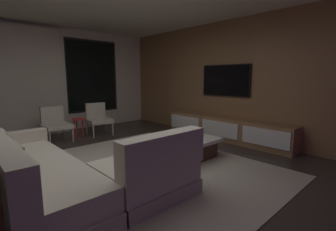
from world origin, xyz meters
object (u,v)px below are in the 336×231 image
Objects in this scene: sectional_couch at (64,175)px; accent_chair_by_curtain at (55,122)px; coffee_table at (178,147)px; mounted_tv at (225,80)px; book_stack_on_coffee_table at (179,134)px; side_stool at (78,122)px; accent_chair_near_window at (98,117)px; media_console at (226,129)px.

accent_chair_by_curtain is at bearing 73.94° from sectional_couch.
mounted_tv reaches higher than coffee_table.
accent_chair_by_curtain reaches higher than book_stack_on_coffee_table.
side_stool is at bearing 137.83° from mounted_tv.
accent_chair_near_window is 1.70× the size of side_stool.
sectional_couch is 3.67m from media_console.
media_console is (2.37, -2.51, -0.12)m from side_stool.
mounted_tv is (2.55, -2.31, 0.98)m from side_stool.
mounted_tv is at bearing 8.24° from coffee_table.
book_stack_on_coffee_table is 2.86m from accent_chair_by_curtain.
coffee_table is 0.37× the size of media_console.
accent_chair_near_window is at bearing 94.87° from coffee_table.
accent_chair_by_curtain is 0.51m from side_stool.
accent_chair_near_window reaches higher than coffee_table.
mounted_tv reaches higher than sectional_couch.
media_console is at bearing -53.84° from accent_chair_near_window.
coffee_table is at bearing -147.07° from book_stack_on_coffee_table.
accent_chair_by_curtain is 1.70× the size of side_stool.
side_stool reaches higher than coffee_table.
side_stool is at bearing 107.44° from book_stack_on_coffee_table.
sectional_couch reaches higher than coffee_table.
accent_chair_near_window is at bearing 3.09° from side_stool.
accent_chair_by_curtain is 3.95m from mounted_tv.
coffee_table is at bearing -64.25° from accent_chair_by_curtain.
media_console is at bearing -41.21° from accent_chair_by_curtain.
book_stack_on_coffee_table is at bearing -72.56° from side_stool.
accent_chair_by_curtain is 0.63× the size of mounted_tv.
side_stool reaches higher than book_stack_on_coffee_table.
media_console is (2.88, -2.52, -0.18)m from accent_chair_by_curtain.
mounted_tv reaches higher than accent_chair_by_curtain.
media_console is 2.50× the size of mounted_tv.
side_stool is at bearing -176.91° from accent_chair_near_window.
accent_chair_near_window is 1.00× the size of accent_chair_by_curtain.
accent_chair_near_window reaches higher than side_stool.
accent_chair_near_window is (-0.28, 2.56, 0.03)m from book_stack_on_coffee_table.
sectional_couch is 8.07× the size of book_stack_on_coffee_table.
mounted_tv reaches higher than accent_chair_near_window.
mounted_tv is (2.04, -2.34, 0.92)m from accent_chair_near_window.
accent_chair_near_window is 0.25× the size of media_console.
accent_chair_near_window is at bearing 131.02° from mounted_tv.
side_stool is (-0.80, 2.54, -0.03)m from book_stack_on_coffee_table.
accent_chair_near_window is at bearing 56.57° from sectional_couch.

